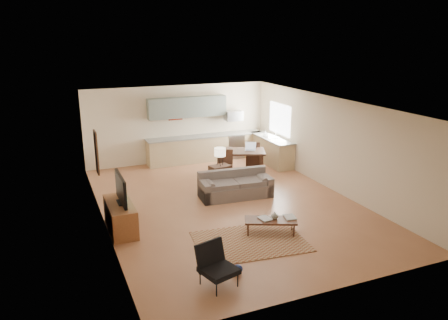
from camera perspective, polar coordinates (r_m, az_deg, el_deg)
name	(u,v)px	position (r m, az deg, el deg)	size (l,w,h in m)	color
room	(228,156)	(11.38, 0.58, 0.58)	(9.00, 9.00, 9.00)	#9D603E
kitchen_counter_back	(206,148)	(15.68, -2.43, 1.59)	(4.26, 0.64, 0.92)	tan
kitchen_counter_right	(271,150)	(15.46, 6.18, 1.30)	(0.64, 2.26, 0.92)	tan
kitchen_range	(234,145)	(16.08, 1.25, 1.94)	(0.62, 0.62, 0.90)	#A5A8AD
kitchen_microwave	(233,116)	(15.87, 1.25, 5.81)	(0.62, 0.40, 0.35)	#A5A8AD
upper_cabinets	(187,107)	(15.32, -4.81, 6.90)	(2.80, 0.34, 0.70)	slate
window_right	(280,119)	(15.36, 7.29, 5.34)	(0.02, 1.40, 1.05)	white
wall_art_left	(97,152)	(11.39, -16.29, 0.97)	(0.06, 0.42, 1.10)	olive
triptych	(175,113)	(15.37, -6.38, 6.13)	(1.70, 0.04, 0.50)	beige
rug	(250,241)	(9.79, 3.44, -10.58)	(2.39, 1.65, 0.02)	brown
sofa	(236,185)	(12.18, 1.52, -3.23)	(2.09, 0.91, 0.73)	#61544E
coffee_table	(270,226)	(10.13, 6.09, -8.63)	(1.18, 0.47, 0.36)	#442416
book_a	(261,220)	(9.99, 4.79, -7.77)	(0.27, 0.34, 0.03)	maroon
book_b	(285,217)	(10.17, 7.93, -7.44)	(0.31, 0.38, 0.03)	navy
vase	(275,215)	(10.08, 6.65, -7.18)	(0.19, 0.19, 0.17)	black
armchair	(219,266)	(8.07, -0.68, -13.73)	(0.68, 0.68, 0.78)	black
tv_credenza	(120,217)	(10.47, -13.38, -7.20)	(0.56, 1.45, 0.67)	brown
tv	(121,189)	(10.24, -13.32, -3.71)	(0.11, 1.12, 0.67)	black
console_table	(220,177)	(12.91, -0.52, -2.18)	(0.59, 0.39, 0.69)	#352016
table_lamp	(220,156)	(12.73, -0.53, 0.46)	(0.33, 0.33, 0.55)	beige
dining_table	(240,162)	(14.11, 2.07, -0.32)	(1.58, 0.91, 0.80)	#352016
dining_chair_near	(225,166)	(13.42, 0.17, -0.82)	(0.46, 0.49, 0.97)	#352016
dining_chair_far	(253,154)	(14.78, 3.80, 0.74)	(0.46, 0.48, 0.96)	#352016
laptop	(250,146)	(14.01, 3.45, 1.78)	(0.34, 0.25, 0.25)	#A5A8AD
soap_bottle	(265,133)	(15.52, 5.42, 3.49)	(0.10, 0.11, 0.19)	beige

